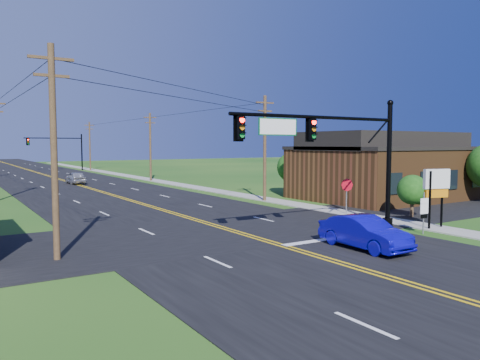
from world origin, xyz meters
TOP-DOWN VIEW (x-y plane):
  - ground at (0.00, 0.00)m, footprint 260.00×260.00m
  - road_main at (0.00, 50.00)m, footprint 16.00×220.00m
  - road_cross at (0.00, 12.00)m, footprint 70.00×10.00m
  - sidewalk at (10.50, 40.00)m, footprint 2.00×160.00m
  - signal_mast_main at (4.34, 8.00)m, footprint 11.30×0.60m
  - signal_mast_far at (4.44, 80.00)m, footprint 10.98×0.60m
  - brick_building at (20.00, 18.00)m, footprint 14.20×11.20m
  - utility_pole_left_a at (-9.50, 10.00)m, footprint 1.80×0.28m
  - utility_pole_right_a at (9.80, 22.00)m, footprint 1.80×0.28m
  - utility_pole_right_b at (9.80, 48.00)m, footprint 1.80×0.28m
  - utility_pole_right_c at (9.80, 78.00)m, footprint 1.80×0.28m
  - tree_right_back at (16.00, 26.00)m, footprint 3.00×3.00m
  - shrub_corner at (13.00, 9.50)m, footprint 2.00×2.00m
  - blue_car at (2.98, 4.46)m, footprint 1.73×4.69m
  - distant_car at (0.29, 48.57)m, footprint 1.82×4.46m
  - route_sign at (8.57, 5.35)m, footprint 0.57×0.12m
  - stop_sign at (10.09, 12.62)m, footprint 0.88×0.27m
  - pylon_sign at (10.50, 5.98)m, footprint 1.69×0.66m

SIDE VIEW (x-z plane):
  - ground at x=0.00m, z-range 0.00..0.00m
  - road_main at x=0.00m, z-range 0.00..0.04m
  - road_cross at x=0.00m, z-range 0.00..0.04m
  - sidewalk at x=10.50m, z-range 0.00..0.08m
  - distant_car at x=0.29m, z-range 0.00..1.52m
  - blue_car at x=2.98m, z-range 0.00..1.53m
  - route_sign at x=8.57m, z-range 0.19..2.47m
  - stop_sign at x=10.09m, z-range 0.56..3.10m
  - shrub_corner at x=13.00m, z-range 0.42..3.28m
  - brick_building at x=20.00m, z-range 0.00..4.70m
  - pylon_sign at x=10.50m, z-range 0.80..4.27m
  - tree_right_back at x=16.00m, z-range 0.55..4.65m
  - signal_mast_far at x=4.44m, z-range 0.81..8.29m
  - utility_pole_left_a at x=-9.50m, z-range 0.22..9.22m
  - utility_pole_right_a at x=9.80m, z-range 0.22..9.22m
  - utility_pole_right_b at x=9.80m, z-range 0.22..9.22m
  - utility_pole_right_c at x=9.80m, z-range 0.22..9.22m
  - signal_mast_main at x=4.34m, z-range 1.01..8.49m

